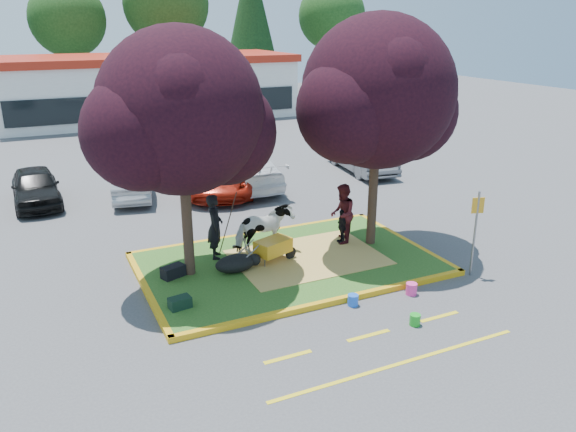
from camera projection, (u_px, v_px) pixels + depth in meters
name	position (u px, v px, depth m)	size (l,w,h in m)	color
ground	(289.00, 266.00, 16.19)	(90.00, 90.00, 0.00)	#424244
median_island	(289.00, 263.00, 16.16)	(8.00, 5.00, 0.15)	#235219
curb_near	(333.00, 302.00, 13.96)	(8.30, 0.16, 0.15)	gold
curb_far	(255.00, 234.00, 18.37)	(8.30, 0.16, 0.15)	gold
curb_left	(147.00, 291.00, 14.53)	(0.16, 5.30, 0.15)	gold
curb_right	(405.00, 241.00, 17.80)	(0.16, 5.30, 0.15)	gold
straw_bedding	(308.00, 257.00, 16.38)	(4.20, 3.00, 0.01)	tan
tree_purple_left	(182.00, 120.00, 13.96)	(5.06, 4.20, 6.51)	black
tree_purple_right	(379.00, 99.00, 16.01)	(5.30, 4.40, 6.82)	black
fire_lane_stripe_a	(288.00, 357.00, 11.80)	(1.10, 0.12, 0.01)	yellow
fire_lane_stripe_b	(368.00, 335.00, 12.60)	(1.10, 0.12, 0.01)	yellow
fire_lane_stripe_c	(439.00, 317.00, 13.40)	(1.10, 0.12, 0.01)	yellow
fire_lane_long	(400.00, 363.00, 11.57)	(6.00, 0.10, 0.01)	yellow
retail_building	(148.00, 86.00, 40.17)	(20.40, 8.40, 4.40)	silver
treeline	(109.00, 7.00, 46.28)	(46.58, 7.80, 14.63)	black
cow	(264.00, 229.00, 16.54)	(0.78, 1.71, 1.45)	white
calf	(235.00, 263.00, 15.37)	(1.14, 0.64, 0.49)	black
handler	(215.00, 226.00, 16.11)	(0.69, 0.46, 1.90)	black
visitor_a	(342.00, 214.00, 17.19)	(0.91, 0.71, 1.87)	#441318
visitor_b	(342.00, 226.00, 17.29)	(0.64, 0.27, 1.09)	black
wheelbarrow	(273.00, 247.00, 15.92)	(1.81, 0.92, 0.69)	black
gear_bag_dark	(173.00, 272.00, 15.08)	(0.62, 0.34, 0.32)	black
gear_bag_green	(180.00, 303.00, 13.47)	(0.52, 0.32, 0.28)	black
sign_post	(476.00, 225.00, 15.11)	(0.33, 0.12, 2.43)	slate
bucket_green	(415.00, 320.00, 13.00)	(0.25, 0.25, 0.27)	green
bucket_pink	(411.00, 289.00, 14.45)	(0.29, 0.29, 0.31)	#F53695
bucket_blue	(353.00, 300.00, 13.89)	(0.27, 0.27, 0.29)	blue
car_black	(36.00, 187.00, 21.37)	(1.66, 4.12, 1.40)	black
car_silver	(133.00, 181.00, 22.23)	(1.42, 4.06, 1.34)	#94969B
car_red	(221.00, 172.00, 23.12)	(2.61, 5.66, 1.57)	#9F1C0D
car_white	(244.00, 170.00, 23.57)	(2.12, 5.20, 1.51)	white
car_grey	(361.00, 155.00, 26.12)	(1.66, 4.76, 1.57)	#595B60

